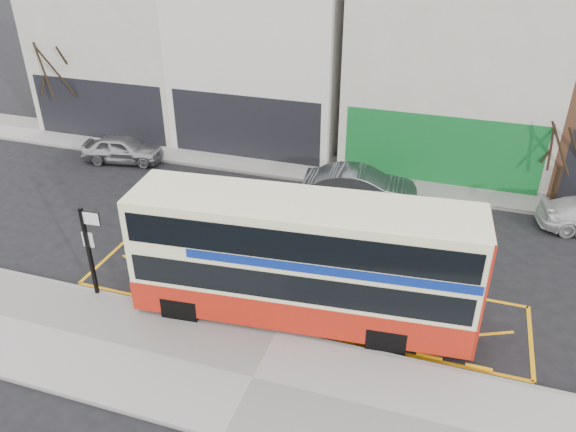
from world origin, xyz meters
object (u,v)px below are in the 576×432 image
(car_grey, at_px, (360,187))
(street_tree_left, at_px, (56,55))
(bus_stop_post, at_px, (89,244))
(car_silver, at_px, (123,149))
(street_tree_right, at_px, (570,133))
(double_decker_bus, at_px, (303,260))

(car_grey, distance_m, street_tree_left, 16.89)
(bus_stop_post, xyz_separation_m, car_silver, (-5.09, 9.46, -1.33))
(street_tree_right, bearing_deg, bus_stop_post, -141.87)
(double_decker_bus, xyz_separation_m, bus_stop_post, (-6.41, -1.03, -0.08))
(bus_stop_post, distance_m, car_grey, 10.96)
(street_tree_left, height_order, street_tree_right, street_tree_left)
(street_tree_right, bearing_deg, car_grey, -162.51)
(double_decker_bus, relative_size, bus_stop_post, 3.28)
(bus_stop_post, xyz_separation_m, car_grey, (6.55, 8.71, -1.21))
(double_decker_bus, bearing_deg, bus_stop_post, -176.00)
(double_decker_bus, bearing_deg, car_grey, 83.88)
(bus_stop_post, distance_m, car_silver, 10.82)
(car_grey, bearing_deg, street_tree_right, -80.08)
(street_tree_left, distance_m, street_tree_right, 23.89)
(double_decker_bus, bearing_deg, street_tree_left, 141.53)
(car_silver, bearing_deg, car_grey, -103.77)
(bus_stop_post, distance_m, street_tree_right, 18.02)
(street_tree_right, bearing_deg, double_decker_bus, -127.51)
(double_decker_bus, xyz_separation_m, street_tree_right, (7.73, 10.07, 1.09))
(bus_stop_post, bearing_deg, car_grey, 49.24)
(double_decker_bus, relative_size, street_tree_left, 1.60)
(street_tree_left, bearing_deg, car_grey, -10.23)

